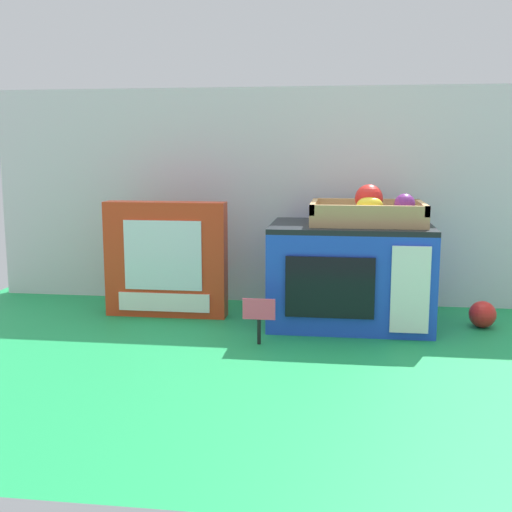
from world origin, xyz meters
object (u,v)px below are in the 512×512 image
Objects in this scene: food_groups_crate at (369,213)px; cookie_set_box at (166,260)px; toy_microwave at (350,274)px; loose_toy_apple at (482,314)px; price_sign at (259,314)px.

cookie_set_box is (-0.49, -0.00, -0.12)m from food_groups_crate.
toy_microwave reaches higher than loose_toy_apple.
food_groups_crate reaches higher than toy_microwave.
food_groups_crate reaches higher than price_sign.
food_groups_crate is 0.36m from loose_toy_apple.
price_sign is 1.59× the size of loose_toy_apple.
food_groups_crate is at bearing 0.27° from cookie_set_box.
price_sign is at bearing -137.79° from food_groups_crate.
cookie_set_box is at bearing -179.73° from food_groups_crate.
toy_microwave is 5.98× the size of loose_toy_apple.
toy_microwave is 0.28m from price_sign.
loose_toy_apple is (0.31, 0.00, -0.09)m from toy_microwave.
price_sign is 0.54m from loose_toy_apple.
price_sign is at bearing -134.28° from toy_microwave.
loose_toy_apple is at bearing -2.38° from food_groups_crate.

